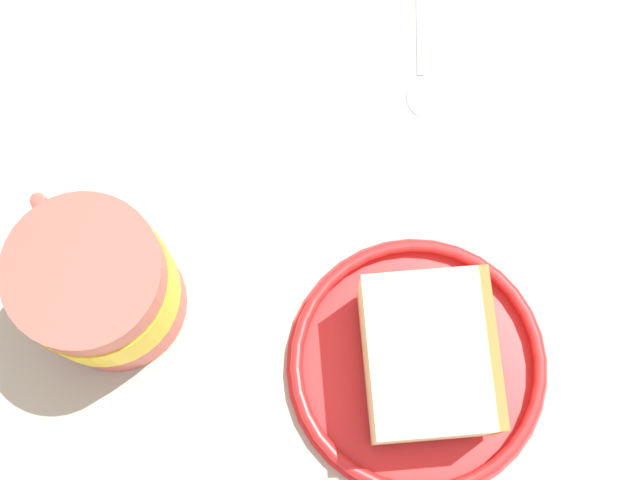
{
  "coord_description": "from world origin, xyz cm",
  "views": [
    {
      "loc": [
        6.05,
        2.17,
        58.47
      ],
      "look_at": [
        -6.14,
        -5.31,
        3.0
      ],
      "focal_mm": 51.84,
      "sensor_mm": 36.0,
      "label": 1
    }
  ],
  "objects_px": {
    "small_plate": "(418,364)",
    "tea_mug": "(99,286)",
    "teaspoon": "(421,71)",
    "cake_slice": "(428,358)"
  },
  "relations": [
    {
      "from": "cake_slice",
      "to": "tea_mug",
      "type": "xyz_separation_m",
      "value": [
        0.07,
        -0.19,
        0.01
      ]
    },
    {
      "from": "small_plate",
      "to": "teaspoon",
      "type": "height_order",
      "value": "small_plate"
    },
    {
      "from": "small_plate",
      "to": "teaspoon",
      "type": "xyz_separation_m",
      "value": [
        -0.18,
        -0.1,
        -0.0
      ]
    },
    {
      "from": "tea_mug",
      "to": "teaspoon",
      "type": "bearing_deg",
      "value": 160.29
    },
    {
      "from": "small_plate",
      "to": "teaspoon",
      "type": "bearing_deg",
      "value": -150.74
    },
    {
      "from": "cake_slice",
      "to": "tea_mug",
      "type": "bearing_deg",
      "value": -70.35
    },
    {
      "from": "small_plate",
      "to": "tea_mug",
      "type": "relative_size",
      "value": 1.46
    },
    {
      "from": "small_plate",
      "to": "tea_mug",
      "type": "xyz_separation_m",
      "value": [
        0.06,
        -0.18,
        0.04
      ]
    },
    {
      "from": "tea_mug",
      "to": "teaspoon",
      "type": "distance_m",
      "value": 0.26
    },
    {
      "from": "small_plate",
      "to": "cake_slice",
      "type": "distance_m",
      "value": 0.03
    }
  ]
}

